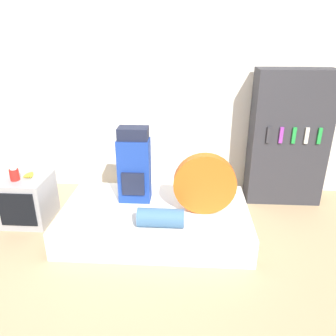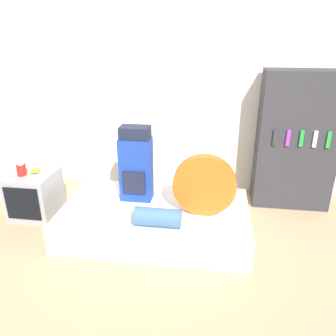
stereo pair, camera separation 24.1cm
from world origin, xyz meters
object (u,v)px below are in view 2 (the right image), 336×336
Objects in this scene: bookshelf at (296,141)px; canister at (21,169)px; backpack at (136,165)px; sleeping_roll at (158,217)px; television at (35,194)px; tent_bag at (204,185)px.

canister is at bearing -165.97° from bookshelf.
sleeping_roll is at bearing -58.35° from backpack.
canister is at bearing -144.01° from television.
canister is 0.09× the size of bookshelf.
backpack is 1.29m from television.
television is at bearing -166.61° from bookshelf.
television is 3.11m from bookshelf.
tent_bag reaches higher than sleeping_roll.
tent_bag is at bearing -6.15° from television.
tent_bag is 1.18× the size of television.
bookshelf reaches higher than backpack.
canister is at bearing -177.11° from backpack.
sleeping_roll is 0.83× the size of television.
sleeping_roll is 1.68m from canister.
television is at bearing 173.85° from tent_bag.
backpack is 0.77m from tent_bag.
sleeping_roll is 1.93m from bookshelf.
backpack reaches higher than television.
tent_bag reaches higher than television.
tent_bag reaches higher than canister.
backpack is at bearing -158.42° from bookshelf.
bookshelf is (1.03, 0.92, 0.20)m from tent_bag.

